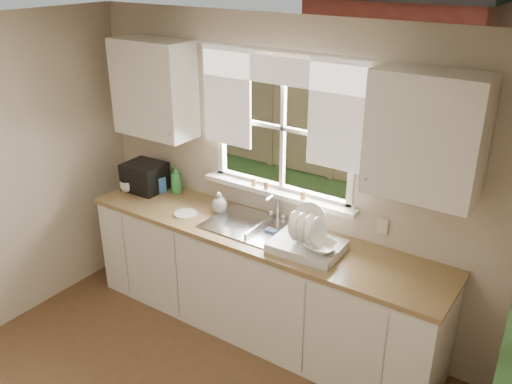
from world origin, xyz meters
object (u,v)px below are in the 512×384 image
Objects in this scene: dish_rack at (307,242)px; black_appliance at (145,177)px; cup at (127,186)px; soap_bottle_a at (176,179)px.

dish_rack reaches higher than black_appliance.
dish_rack is 1.86m from cup.
cup is 0.39× the size of black_appliance.
dish_rack reaches higher than soap_bottle_a.
black_appliance reaches higher than cup.
soap_bottle_a is 0.75× the size of black_appliance.
black_appliance is at bearing -175.47° from soap_bottle_a.
soap_bottle_a is at bearing 21.81° from cup.
cup is 0.18m from black_appliance.
dish_rack is 1.50m from soap_bottle_a.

